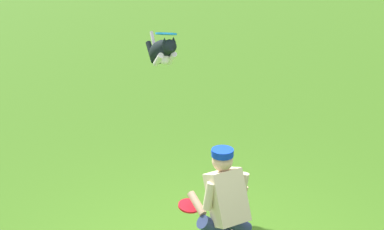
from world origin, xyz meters
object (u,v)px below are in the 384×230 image
object	(u,v)px
person	(225,205)
frisbee_flying	(166,34)
frisbee_held	(189,206)
dog	(162,52)

from	to	relation	value
person	frisbee_flying	world-z (taller)	frisbee_flying
person	frisbee_held	world-z (taller)	person
frisbee_flying	dog	bearing A→B (deg)	-59.83
person	dog	xyz separation A→B (m)	(1.21, -1.72, 1.04)
dog	frisbee_flying	bearing A→B (deg)	-3.35
person	frisbee_held	size ratio (longest dim) A/B	5.53
person	frisbee_held	xyz separation A→B (m)	(0.38, -0.04, -0.09)
frisbee_flying	frisbee_held	xyz separation A→B (m)	(-0.69, 1.45, -1.43)
dog	frisbee_held	bearing A→B (deg)	-7.32
person	dog	bearing A→B (deg)	-10.51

